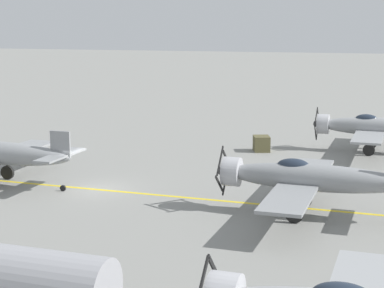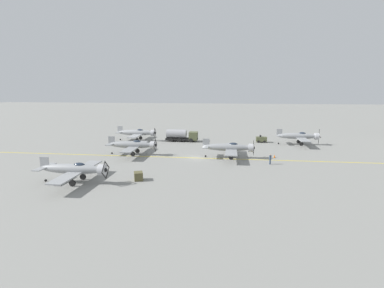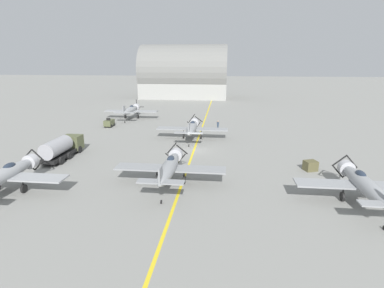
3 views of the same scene
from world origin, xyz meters
TOP-DOWN VIEW (x-y plane):
  - ground_plane at (0.00, 0.00)m, footprint 400.00×400.00m
  - taxiway_stripe at (0.00, 0.00)m, footprint 0.30×160.00m
  - airplane_far_left at (-16.70, 22.20)m, footprint 12.00×9.98m
  - airplane_near_left at (-17.11, -17.30)m, footprint 12.00×9.98m
  - airplane_mid_center at (-0.98, 5.96)m, footprint 12.00×9.98m
  - airplane_near_center at (-1.27, -13.19)m, footprint 12.00×9.98m
  - airplane_near_right at (17.33, -15.64)m, footprint 12.00×9.98m
  - fuel_tanker at (-17.52, -5.92)m, footprint 2.67×8.00m
  - tow_tractor at (-18.57, 13.75)m, footprint 1.57×2.60m
  - ground_crew_walking at (3.18, 13.11)m, footprint 0.40×0.40m
  - supply_crate_by_tanker at (14.97, -7.15)m, footprint 1.79×1.65m
  - traffic_cone at (-2.09, 14.61)m, footprint 0.36×0.36m
  - hangar at (-10.00, 63.22)m, footprint 29.30×18.09m

SIDE VIEW (x-z plane):
  - ground_plane at x=0.00m, z-range 0.00..0.00m
  - taxiway_stripe at x=0.00m, z-range 0.00..0.01m
  - traffic_cone at x=-2.09m, z-range 0.00..0.55m
  - supply_crate_by_tanker at x=14.97m, z-range 0.00..1.21m
  - tow_tractor at x=-18.57m, z-range -0.11..1.69m
  - ground_crew_walking at x=3.18m, z-range 0.08..1.92m
  - fuel_tanker at x=-17.52m, z-range 0.02..3.00m
  - airplane_far_left at x=-16.70m, z-range 0.11..3.91m
  - airplane_near_left at x=-17.11m, z-range 0.19..3.84m
  - airplane_mid_center at x=-0.98m, z-range 0.19..3.84m
  - airplane_near_center at x=-1.27m, z-range 0.19..3.84m
  - airplane_near_right at x=17.33m, z-range 0.19..3.84m
  - hangar at x=-10.00m, z-range -1.56..16.52m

